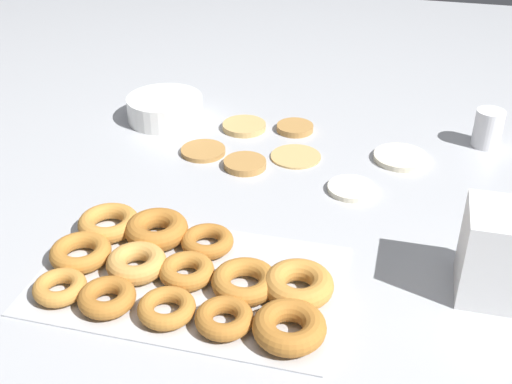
{
  "coord_description": "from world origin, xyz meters",
  "views": [
    {
      "loc": [
        0.2,
        -1.09,
        0.67
      ],
      "look_at": [
        -0.05,
        -0.11,
        0.04
      ],
      "focal_mm": 45.0,
      "sensor_mm": 36.0,
      "label": 1
    }
  ],
  "objects_px": {
    "batter_bowl": "(165,108)",
    "pancake_0": "(245,164)",
    "paper_cup": "(488,128)",
    "pancake_1": "(401,157)",
    "pancake_4": "(244,126)",
    "donut_tray": "(182,272)",
    "container_stack": "(500,254)",
    "pancake_3": "(295,128)",
    "pancake_2": "(296,156)",
    "pancake_5": "(203,151)",
    "pancake_6": "(351,188)"
  },
  "relations": [
    {
      "from": "pancake_0",
      "to": "pancake_5",
      "type": "height_order",
      "value": "pancake_0"
    },
    {
      "from": "pancake_6",
      "to": "container_stack",
      "type": "height_order",
      "value": "container_stack"
    },
    {
      "from": "pancake_6",
      "to": "paper_cup",
      "type": "height_order",
      "value": "paper_cup"
    },
    {
      "from": "pancake_0",
      "to": "paper_cup",
      "type": "height_order",
      "value": "paper_cup"
    },
    {
      "from": "pancake_0",
      "to": "pancake_2",
      "type": "height_order",
      "value": "pancake_0"
    },
    {
      "from": "pancake_1",
      "to": "pancake_4",
      "type": "relative_size",
      "value": 1.14
    },
    {
      "from": "pancake_4",
      "to": "pancake_0",
      "type": "bearing_deg",
      "value": -74.29
    },
    {
      "from": "pancake_1",
      "to": "container_stack",
      "type": "relative_size",
      "value": 0.79
    },
    {
      "from": "batter_bowl",
      "to": "container_stack",
      "type": "height_order",
      "value": "container_stack"
    },
    {
      "from": "pancake_4",
      "to": "container_stack",
      "type": "xyz_separation_m",
      "value": [
        0.53,
        -0.47,
        0.07
      ]
    },
    {
      "from": "pancake_5",
      "to": "pancake_4",
      "type": "bearing_deg",
      "value": 68.13
    },
    {
      "from": "pancake_0",
      "to": "batter_bowl",
      "type": "xyz_separation_m",
      "value": [
        -0.25,
        0.18,
        0.02
      ]
    },
    {
      "from": "donut_tray",
      "to": "pancake_5",
      "type": "bearing_deg",
      "value": 104.06
    },
    {
      "from": "pancake_3",
      "to": "pancake_5",
      "type": "height_order",
      "value": "pancake_3"
    },
    {
      "from": "pancake_0",
      "to": "pancake_3",
      "type": "distance_m",
      "value": 0.21
    },
    {
      "from": "pancake_3",
      "to": "container_stack",
      "type": "distance_m",
      "value": 0.65
    },
    {
      "from": "pancake_2",
      "to": "pancake_0",
      "type": "bearing_deg",
      "value": -144.91
    },
    {
      "from": "donut_tray",
      "to": "paper_cup",
      "type": "distance_m",
      "value": 0.79
    },
    {
      "from": "pancake_5",
      "to": "container_stack",
      "type": "bearing_deg",
      "value": -29.29
    },
    {
      "from": "pancake_6",
      "to": "container_stack",
      "type": "xyz_separation_m",
      "value": [
        0.25,
        -0.25,
        0.07
      ]
    },
    {
      "from": "batter_bowl",
      "to": "pancake_4",
      "type": "bearing_deg",
      "value": -1.12
    },
    {
      "from": "pancake_3",
      "to": "paper_cup",
      "type": "bearing_deg",
      "value": 4.09
    },
    {
      "from": "pancake_1",
      "to": "paper_cup",
      "type": "xyz_separation_m",
      "value": [
        0.18,
        0.12,
        0.04
      ]
    },
    {
      "from": "pancake_3",
      "to": "donut_tray",
      "type": "relative_size",
      "value": 0.18
    },
    {
      "from": "pancake_0",
      "to": "donut_tray",
      "type": "relative_size",
      "value": 0.18
    },
    {
      "from": "donut_tray",
      "to": "container_stack",
      "type": "height_order",
      "value": "container_stack"
    },
    {
      "from": "pancake_3",
      "to": "pancake_4",
      "type": "bearing_deg",
      "value": -169.79
    },
    {
      "from": "container_stack",
      "to": "paper_cup",
      "type": "xyz_separation_m",
      "value": [
        0.01,
        0.52,
        -0.03
      ]
    },
    {
      "from": "pancake_2",
      "to": "container_stack",
      "type": "distance_m",
      "value": 0.53
    },
    {
      "from": "pancake_2",
      "to": "pancake_4",
      "type": "relative_size",
      "value": 1.07
    },
    {
      "from": "pancake_2",
      "to": "pancake_5",
      "type": "bearing_deg",
      "value": -171.52
    },
    {
      "from": "pancake_0",
      "to": "pancake_3",
      "type": "relative_size",
      "value": 1.05
    },
    {
      "from": "pancake_3",
      "to": "batter_bowl",
      "type": "height_order",
      "value": "batter_bowl"
    },
    {
      "from": "pancake_0",
      "to": "paper_cup",
      "type": "distance_m",
      "value": 0.55
    },
    {
      "from": "batter_bowl",
      "to": "donut_tray",
      "type": "bearing_deg",
      "value": -66.32
    },
    {
      "from": "batter_bowl",
      "to": "pancake_0",
      "type": "bearing_deg",
      "value": -35.99
    },
    {
      "from": "pancake_5",
      "to": "donut_tray",
      "type": "distance_m",
      "value": 0.44
    },
    {
      "from": "pancake_4",
      "to": "batter_bowl",
      "type": "distance_m",
      "value": 0.2
    },
    {
      "from": "pancake_2",
      "to": "pancake_4",
      "type": "distance_m",
      "value": 0.18
    },
    {
      "from": "batter_bowl",
      "to": "paper_cup",
      "type": "distance_m",
      "value": 0.75
    },
    {
      "from": "pancake_1",
      "to": "pancake_4",
      "type": "xyz_separation_m",
      "value": [
        -0.37,
        0.06,
        0.0
      ]
    },
    {
      "from": "pancake_0",
      "to": "paper_cup",
      "type": "xyz_separation_m",
      "value": [
        0.5,
        0.23,
        0.04
      ]
    },
    {
      "from": "pancake_4",
      "to": "container_stack",
      "type": "height_order",
      "value": "container_stack"
    },
    {
      "from": "pancake_1",
      "to": "paper_cup",
      "type": "bearing_deg",
      "value": 32.86
    },
    {
      "from": "pancake_3",
      "to": "paper_cup",
      "type": "relative_size",
      "value": 1.01
    },
    {
      "from": "pancake_4",
      "to": "container_stack",
      "type": "relative_size",
      "value": 0.69
    },
    {
      "from": "pancake_3",
      "to": "batter_bowl",
      "type": "xyz_separation_m",
      "value": [
        -0.32,
        -0.02,
        0.02
      ]
    },
    {
      "from": "pancake_3",
      "to": "paper_cup",
      "type": "height_order",
      "value": "paper_cup"
    },
    {
      "from": "pancake_2",
      "to": "container_stack",
      "type": "xyz_separation_m",
      "value": [
        0.39,
        -0.36,
        0.07
      ]
    },
    {
      "from": "container_stack",
      "to": "pancake_3",
      "type": "bearing_deg",
      "value": 130.25
    }
  ]
}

